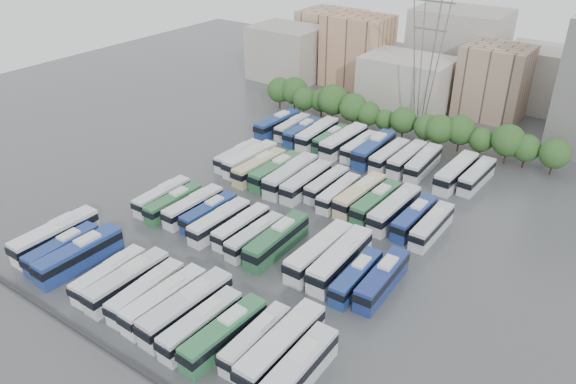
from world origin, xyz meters
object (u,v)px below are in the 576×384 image
Objects in this scene: bus_r1_s11 at (340,259)px; electricity_pylon at (428,42)px; bus_r1_s3 at (193,206)px; bus_r2_s6 at (306,181)px; bus_r1_s7 at (255,236)px; bus_r2_s3 at (260,167)px; bus_r3_s6 at (360,146)px; bus_r3_s8 at (389,155)px; bus_r0_s12 at (282,346)px; bus_r3_s7 at (374,149)px; bus_r3_s9 at (407,158)px; bus_r0_s13 at (296,372)px; bus_r0_s8 at (187,307)px; bus_r0_s0 at (56,235)px; bus_r2_s9 at (360,195)px; bus_r3_s10 at (423,163)px; bus_r1_s1 at (162,196)px; bus_r0_s1 at (62,249)px; bus_r1_s10 at (319,252)px; bus_r3_s1 at (292,127)px; bus_r0_s10 at (224,334)px; bus_r2_s10 at (376,202)px; bus_r1_s12 at (356,277)px; bus_r3_s5 at (344,141)px; bus_r1_s4 at (209,212)px; bus_r3_s2 at (303,131)px; bus_r1_s5 at (220,221)px; bus_r2_s7 at (327,184)px; bus_r2_s11 at (394,209)px; bus_r1_s2 at (174,203)px; bus_r2_s5 at (291,175)px; bus_r1_s13 at (382,279)px; bus_r3_s12 at (456,172)px; bus_r0_s5 at (128,281)px; bus_r0_s2 at (80,255)px; bus_r0_s6 at (146,292)px; bus_r0_s9 at (201,324)px; bus_r3_s3 at (317,134)px; bus_r2_s8 at (339,193)px; bus_r1_s6 at (241,226)px; bus_r3_s13 at (477,176)px; bus_r3_s0 at (277,124)px; bus_r2_s12 at (414,217)px; bus_r0_s11 at (256,339)px; bus_r2_s4 at (276,171)px; bus_r1_s8 at (277,240)px.

electricity_pylon is at bearing 101.61° from bus_r1_s11.
bus_r2_s6 is at bearing 61.10° from bus_r1_s3.
bus_r2_s3 reaches higher than bus_r1_s7.
bus_r3_s6 is 6.73m from bus_r3_s8.
bus_r0_s12 is at bearing -69.04° from bus_r3_s6.
bus_r3_s9 is at bearing 0.14° from bus_r3_s7.
electricity_pylon is at bearing 103.54° from bus_r0_s13.
bus_r0_s8 reaches higher than bus_r1_s7.
bus_r2_s9 is (29.80, 36.36, -0.09)m from bus_r0_s0.
bus_r3_s10 is at bearing 93.81° from bus_r1_s11.
bus_r3_s7 is (19.77, 36.26, 0.39)m from bus_r1_s1.
bus_r1_s10 is (29.92, 20.00, 0.31)m from bus_r0_s1.
bus_r3_s1 is 29.83m from bus_r3_s10.
bus_r0_s10 is 0.99× the size of bus_r2_s10.
bus_r1_s12 is 0.81× the size of bus_r3_s5.
electricity_pylon reaches higher than bus_r1_s4.
bus_r1_s5 is at bearing -76.43° from bus_r3_s2.
bus_r2_s6 is 1.10× the size of bus_r3_s2.
bus_r2_s11 is (13.33, -1.45, 0.32)m from bus_r2_s7.
bus_r1_s2 is (-33.13, 15.95, -0.40)m from bus_r0_s12.
bus_r1_s13 is at bearing -34.25° from bus_r2_s5.
bus_r2_s5 is 6.67m from bus_r2_s7.
bus_r3_s12 is at bearing -7.70° from bus_r3_s10.
bus_r1_s13 is (26.38, 19.41, -0.05)m from bus_r0_s5.
bus_r3_s6 is at bearing 77.70° from bus_r0_s2.
bus_r1_s3 is 41.16m from bus_r3_s9.
bus_r0_s6 is at bearing -84.76° from bus_r3_s5.
electricity_pylon is 2.70× the size of bus_r2_s3.
bus_r1_s3 is 38.98m from bus_r3_s8.
bus_r0_s12 is at bearing 14.97° from bus_r0_s9.
bus_r1_s4 is at bearing 10.31° from bus_r1_s2.
bus_r3_s3 is (-32.94, 54.90, -0.01)m from bus_r0_s13.
bus_r1_s12 is at bearing -81.79° from bus_r3_s10.
bus_r0_s6 reaches higher than bus_r2_s8.
bus_r1_s6 is at bearing -91.41° from bus_r2_s6.
bus_r1_s11 is at bearing 107.11° from bus_r0_s13.
bus_r1_s12 is at bearing -1.47° from bus_r1_s1.
bus_r2_s5 is at bearing 90.53° from bus_r0_s5.
bus_r2_s7 is 26.60m from bus_r3_s13.
bus_r0_s0 is 44.07m from bus_r2_s8.
bus_r3_s5 is 1.00× the size of bus_r3_s7.
bus_r3_s0 reaches higher than bus_r3_s13.
bus_r3_s9 is (3.61, 18.68, 0.17)m from bus_r2_s8.
bus_r3_s9 reaches higher than bus_r1_s1.
bus_r2_s12 is (-0.05, 18.05, 0.08)m from bus_r1_s12.
bus_r3_s10 reaches higher than bus_r0_s11.
bus_r3_s8 is at bearing 54.74° from bus_r2_s4.
bus_r1_s8 is 0.95× the size of bus_r3_s7.
bus_r3_s10 is at bearing 68.56° from bus_r2_s8.
bus_r0_s1 is 1.04× the size of bus_r1_s6.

